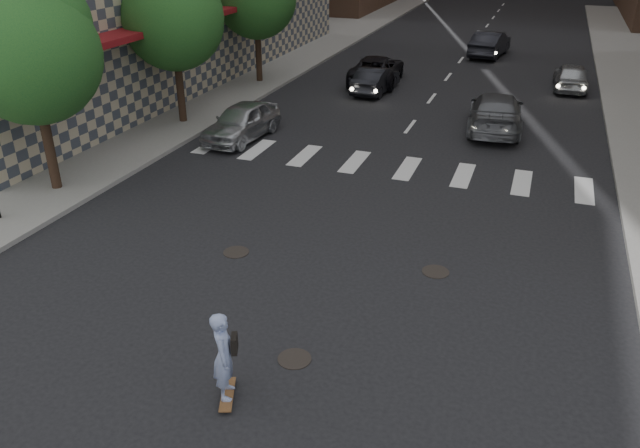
{
  "coord_description": "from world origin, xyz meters",
  "views": [
    {
      "loc": [
        5.18,
        -12.01,
        8.19
      ],
      "look_at": [
        0.45,
        1.14,
        1.3
      ],
      "focal_mm": 35.0,
      "sensor_mm": 36.0,
      "label": 1
    }
  ],
  "objects_px": {
    "skateboarder": "(224,356)",
    "traffic_car_a": "(376,80)",
    "tree_b": "(175,13)",
    "traffic_car_b": "(496,112)",
    "silver_sedan": "(242,122)",
    "traffic_car_d": "(571,76)",
    "tree_a": "(34,48)",
    "traffic_car_e": "(490,44)",
    "traffic_car_c": "(377,69)"
  },
  "relations": [
    {
      "from": "traffic_car_c",
      "to": "traffic_car_e",
      "type": "relative_size",
      "value": 1.08
    },
    {
      "from": "traffic_car_d",
      "to": "traffic_car_b",
      "type": "bearing_deg",
      "value": 68.33
    },
    {
      "from": "tree_b",
      "to": "silver_sedan",
      "type": "xyz_separation_m",
      "value": [
        3.32,
        -1.13,
        -3.92
      ]
    },
    {
      "from": "tree_a",
      "to": "traffic_car_e",
      "type": "height_order",
      "value": "tree_a"
    },
    {
      "from": "traffic_car_a",
      "to": "traffic_car_c",
      "type": "distance_m",
      "value": 2.17
    },
    {
      "from": "skateboarder",
      "to": "silver_sedan",
      "type": "bearing_deg",
      "value": 93.7
    },
    {
      "from": "tree_b",
      "to": "traffic_car_b",
      "type": "relative_size",
      "value": 1.23
    },
    {
      "from": "traffic_car_c",
      "to": "traffic_car_e",
      "type": "height_order",
      "value": "traffic_car_e"
    },
    {
      "from": "tree_a",
      "to": "traffic_car_e",
      "type": "xyz_separation_m",
      "value": [
        10.98,
        27.65,
        -3.84
      ]
    },
    {
      "from": "tree_a",
      "to": "tree_b",
      "type": "bearing_deg",
      "value": 90.0
    },
    {
      "from": "tree_b",
      "to": "traffic_car_e",
      "type": "bearing_deg",
      "value": 60.81
    },
    {
      "from": "silver_sedan",
      "to": "traffic_car_e",
      "type": "xyz_separation_m",
      "value": [
        7.66,
        20.78,
        0.08
      ]
    },
    {
      "from": "tree_b",
      "to": "traffic_car_d",
      "type": "height_order",
      "value": "tree_b"
    },
    {
      "from": "traffic_car_c",
      "to": "traffic_car_d",
      "type": "distance_m",
      "value": 10.2
    },
    {
      "from": "traffic_car_a",
      "to": "traffic_car_b",
      "type": "bearing_deg",
      "value": 149.38
    },
    {
      "from": "traffic_car_a",
      "to": "traffic_car_c",
      "type": "bearing_deg",
      "value": -72.57
    },
    {
      "from": "tree_a",
      "to": "skateboarder",
      "type": "bearing_deg",
      "value": -35.79
    },
    {
      "from": "traffic_car_b",
      "to": "traffic_car_d",
      "type": "xyz_separation_m",
      "value": [
        3.04,
        8.47,
        -0.08
      ]
    },
    {
      "from": "tree_a",
      "to": "traffic_car_d",
      "type": "xyz_separation_m",
      "value": [
        15.95,
        20.09,
        -3.94
      ]
    },
    {
      "from": "silver_sedan",
      "to": "traffic_car_d",
      "type": "relative_size",
      "value": 1.04
    },
    {
      "from": "traffic_car_a",
      "to": "traffic_car_b",
      "type": "distance_m",
      "value": 7.81
    },
    {
      "from": "tree_b",
      "to": "skateboarder",
      "type": "xyz_separation_m",
      "value": [
        9.9,
        -15.13,
        -3.65
      ]
    },
    {
      "from": "skateboarder",
      "to": "traffic_car_d",
      "type": "xyz_separation_m",
      "value": [
        6.06,
        27.23,
        -0.3
      ]
    },
    {
      "from": "traffic_car_c",
      "to": "traffic_car_d",
      "type": "bearing_deg",
      "value": -173.73
    },
    {
      "from": "tree_b",
      "to": "traffic_car_a",
      "type": "distance_m",
      "value": 11.05
    },
    {
      "from": "traffic_car_e",
      "to": "traffic_car_a",
      "type": "bearing_deg",
      "value": 75.99
    },
    {
      "from": "tree_a",
      "to": "traffic_car_b",
      "type": "relative_size",
      "value": 1.23
    },
    {
      "from": "skateboarder",
      "to": "traffic_car_a",
      "type": "xyz_separation_m",
      "value": [
        -3.43,
        23.16,
        -0.33
      ]
    },
    {
      "from": "tree_b",
      "to": "traffic_car_c",
      "type": "xyz_separation_m",
      "value": [
        5.95,
        10.13,
        -3.91
      ]
    },
    {
      "from": "traffic_car_c",
      "to": "tree_b",
      "type": "bearing_deg",
      "value": 54.78
    },
    {
      "from": "traffic_car_c",
      "to": "traffic_car_a",
      "type": "bearing_deg",
      "value": 98.95
    },
    {
      "from": "tree_b",
      "to": "skateboarder",
      "type": "bearing_deg",
      "value": -56.82
    },
    {
      "from": "traffic_car_a",
      "to": "traffic_car_d",
      "type": "bearing_deg",
      "value": -153.15
    },
    {
      "from": "traffic_car_d",
      "to": "tree_b",
      "type": "bearing_deg",
      "value": 35.23
    },
    {
      "from": "traffic_car_e",
      "to": "tree_b",
      "type": "bearing_deg",
      "value": 68.04
    },
    {
      "from": "silver_sedan",
      "to": "skateboarder",
      "type": "bearing_deg",
      "value": -60.26
    },
    {
      "from": "traffic_car_a",
      "to": "traffic_car_b",
      "type": "height_order",
      "value": "traffic_car_b"
    },
    {
      "from": "traffic_car_c",
      "to": "traffic_car_e",
      "type": "distance_m",
      "value": 10.77
    },
    {
      "from": "skateboarder",
      "to": "traffic_car_a",
      "type": "relative_size",
      "value": 0.47
    },
    {
      "from": "skateboarder",
      "to": "traffic_car_c",
      "type": "xyz_separation_m",
      "value": [
        -3.95,
        25.27,
        -0.26
      ]
    },
    {
      "from": "skateboarder",
      "to": "tree_b",
      "type": "bearing_deg",
      "value": 101.72
    },
    {
      "from": "silver_sedan",
      "to": "traffic_car_b",
      "type": "height_order",
      "value": "traffic_car_b"
    },
    {
      "from": "traffic_car_d",
      "to": "silver_sedan",
      "type": "bearing_deg",
      "value": 44.37
    },
    {
      "from": "tree_a",
      "to": "traffic_car_e",
      "type": "bearing_deg",
      "value": 68.34
    },
    {
      "from": "traffic_car_a",
      "to": "tree_b",
      "type": "bearing_deg",
      "value": 54.84
    },
    {
      "from": "traffic_car_d",
      "to": "traffic_car_e",
      "type": "bearing_deg",
      "value": -58.6
    },
    {
      "from": "tree_b",
      "to": "traffic_car_a",
      "type": "xyz_separation_m",
      "value": [
        6.46,
        8.03,
        -3.98
      ]
    },
    {
      "from": "silver_sedan",
      "to": "traffic_car_e",
      "type": "relative_size",
      "value": 0.88
    },
    {
      "from": "traffic_car_b",
      "to": "traffic_car_a",
      "type": "bearing_deg",
      "value": -38.8
    },
    {
      "from": "traffic_car_d",
      "to": "tree_a",
      "type": "bearing_deg",
      "value": 49.61
    }
  ]
}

